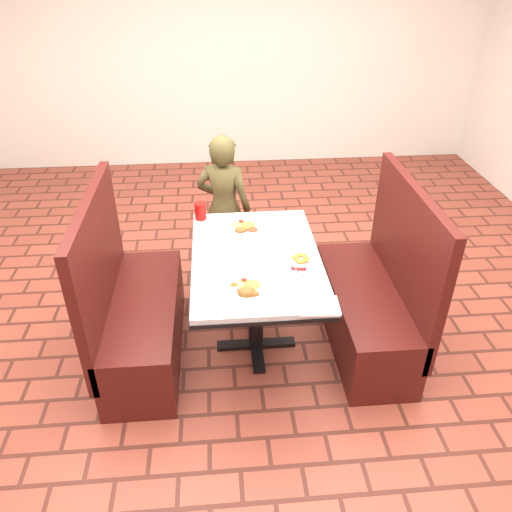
% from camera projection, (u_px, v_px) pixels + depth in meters
% --- Properties ---
extents(room, '(7.00, 7.04, 2.82)m').
position_uv_depth(room, '(256.00, 61.00, 2.50)').
color(room, '#9A4432').
rests_on(room, ground).
extents(dining_table, '(0.81, 1.21, 0.75)m').
position_uv_depth(dining_table, '(256.00, 269.00, 3.18)').
color(dining_table, silver).
rests_on(dining_table, ground).
extents(booth_bench_left, '(0.47, 1.20, 1.17)m').
position_uv_depth(booth_bench_left, '(136.00, 315.00, 3.29)').
color(booth_bench_left, '#491510').
rests_on(booth_bench_left, ground).
extents(booth_bench_right, '(0.47, 1.20, 1.17)m').
position_uv_depth(booth_bench_right, '(372.00, 303.00, 3.41)').
color(booth_bench_right, '#491510').
rests_on(booth_bench_right, ground).
extents(diner_person, '(0.51, 0.41, 1.21)m').
position_uv_depth(diner_person, '(224.00, 208.00, 4.00)').
color(diner_person, brown).
rests_on(diner_person, ground).
extents(near_dinner_plate, '(0.24, 0.24, 0.08)m').
position_uv_depth(near_dinner_plate, '(247.00, 287.00, 2.80)').
color(near_dinner_plate, white).
rests_on(near_dinner_plate, dining_table).
extents(far_dinner_plate, '(0.25, 0.25, 0.06)m').
position_uv_depth(far_dinner_plate, '(244.00, 226.00, 3.40)').
color(far_dinner_plate, white).
rests_on(far_dinner_plate, dining_table).
extents(plantain_plate, '(0.18, 0.18, 0.03)m').
position_uv_depth(plantain_plate, '(300.00, 259.00, 3.07)').
color(plantain_plate, white).
rests_on(plantain_plate, dining_table).
extents(maroon_napkin, '(0.10, 0.10, 0.00)m').
position_uv_depth(maroon_napkin, '(299.00, 266.00, 3.02)').
color(maroon_napkin, '#5D0E13').
rests_on(maroon_napkin, dining_table).
extents(spoon_utensil, '(0.06, 0.13, 0.00)m').
position_uv_depth(spoon_utensil, '(298.00, 271.00, 2.97)').
color(spoon_utensil, silver).
rests_on(spoon_utensil, dining_table).
extents(red_tumbler, '(0.08, 0.08, 0.12)m').
position_uv_depth(red_tumbler, '(200.00, 211.00, 3.51)').
color(red_tumbler, '#B60F0C').
rests_on(red_tumbler, dining_table).
extents(paper_napkin, '(0.23, 0.18, 0.01)m').
position_uv_depth(paper_napkin, '(319.00, 306.00, 2.69)').
color(paper_napkin, white).
rests_on(paper_napkin, dining_table).
extents(knife_utensil, '(0.04, 0.19, 0.00)m').
position_uv_depth(knife_utensil, '(241.00, 289.00, 2.81)').
color(knife_utensil, silver).
rests_on(knife_utensil, dining_table).
extents(fork_utensil, '(0.03, 0.16, 0.00)m').
position_uv_depth(fork_utensil, '(248.00, 295.00, 2.76)').
color(fork_utensil, silver).
rests_on(fork_utensil, dining_table).
extents(lettuce_shreds, '(0.28, 0.32, 0.00)m').
position_uv_depth(lettuce_shreds, '(261.00, 251.00, 3.18)').
color(lettuce_shreds, '#8FBC4B').
rests_on(lettuce_shreds, dining_table).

